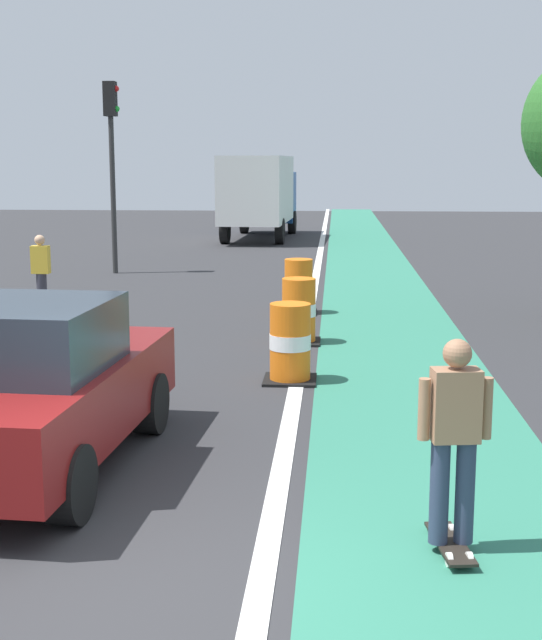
# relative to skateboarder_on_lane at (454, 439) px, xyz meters

# --- Properties ---
(ground_plane) EXTENTS (100.00, 100.00, 0.00)m
(ground_plane) POSITION_rel_skateboarder_on_lane_xyz_m (-2.32, -0.77, -0.91)
(ground_plane) COLOR #2D2D30
(bike_lane_strip) EXTENTS (2.50, 80.00, 0.01)m
(bike_lane_strip) POSITION_rel_skateboarder_on_lane_xyz_m (0.08, 11.23, -0.91)
(bike_lane_strip) COLOR #2D755B
(bike_lane_strip) RESTS_ON ground
(lane_divider_stripe) EXTENTS (0.20, 80.00, 0.01)m
(lane_divider_stripe) POSITION_rel_skateboarder_on_lane_xyz_m (-1.42, 11.23, -0.91)
(lane_divider_stripe) COLOR silver
(lane_divider_stripe) RESTS_ON ground
(skateboarder_on_lane) EXTENTS (0.57, 0.82, 1.69)m
(skateboarder_on_lane) POSITION_rel_skateboarder_on_lane_xyz_m (0.00, 0.00, 0.00)
(skateboarder_on_lane) COLOR black
(skateboarder_on_lane) RESTS_ON ground
(parked_sedan_nearest) EXTENTS (2.11, 4.20, 1.70)m
(parked_sedan_nearest) POSITION_rel_skateboarder_on_lane_xyz_m (-3.86, 1.59, -0.08)
(parked_sedan_nearest) COLOR maroon
(parked_sedan_nearest) RESTS_ON ground
(traffic_barrel_front) EXTENTS (0.73, 0.73, 1.09)m
(traffic_barrel_front) POSITION_rel_skateboarder_on_lane_xyz_m (-1.52, 5.35, -0.38)
(traffic_barrel_front) COLOR orange
(traffic_barrel_front) RESTS_ON ground
(traffic_barrel_mid) EXTENTS (0.73, 0.73, 1.09)m
(traffic_barrel_mid) POSITION_rel_skateboarder_on_lane_xyz_m (-1.52, 8.02, -0.38)
(traffic_barrel_mid) COLOR orange
(traffic_barrel_mid) RESTS_ON ground
(traffic_barrel_back) EXTENTS (0.73, 0.73, 1.09)m
(traffic_barrel_back) POSITION_rel_skateboarder_on_lane_xyz_m (-1.65, 10.99, -0.38)
(traffic_barrel_back) COLOR orange
(traffic_barrel_back) RESTS_ON ground
(delivery_truck_down_block) EXTENTS (2.61, 7.69, 3.23)m
(delivery_truck_down_block) POSITION_rel_skateboarder_on_lane_xyz_m (-3.91, 28.43, 0.94)
(delivery_truck_down_block) COLOR silver
(delivery_truck_down_block) RESTS_ON ground
(traffic_light_corner) EXTENTS (0.41, 0.32, 5.10)m
(traffic_light_corner) POSITION_rel_skateboarder_on_lane_xyz_m (-6.92, 17.16, 2.59)
(traffic_light_corner) COLOR #2D2D2D
(traffic_light_corner) RESTS_ON ground
(pedestrian_crossing) EXTENTS (0.34, 0.20, 1.61)m
(pedestrian_crossing) POSITION_rel_skateboarder_on_lane_xyz_m (-6.63, 10.18, -0.05)
(pedestrian_crossing) COLOR #33333D
(pedestrian_crossing) RESTS_ON ground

